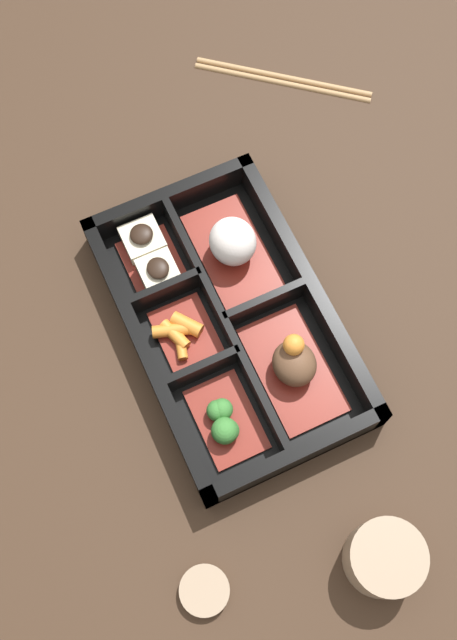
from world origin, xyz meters
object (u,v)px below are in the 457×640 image
bowl_rice (233,244)px  chopsticks (283,78)px  tea_cup (385,558)px  sauce_dish (204,590)px

bowl_rice → chopsticks: bearing=140.5°
chopsticks → bowl_rice: bearing=-39.5°
bowl_rice → tea_cup: bearing=-1.2°
tea_cup → sauce_dish: (-0.05, -0.17, -0.02)m
bowl_rice → tea_cup: 0.35m
tea_cup → chopsticks: bearing=163.1°
tea_cup → chopsticks: tea_cup is taller
bowl_rice → chopsticks: (-0.19, 0.16, -0.03)m
bowl_rice → sauce_dish: 0.35m
bowl_rice → chopsticks: bowl_rice is taller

